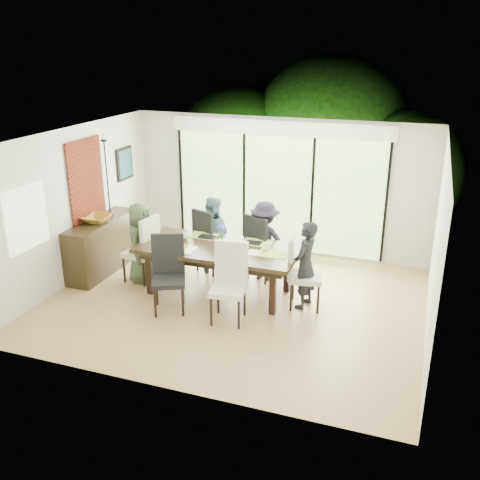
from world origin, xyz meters
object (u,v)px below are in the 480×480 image
(chair_left_end, at_px, (140,248))
(sideboard, at_px, (102,246))
(chair_near_right, at_px, (228,284))
(person_far_left, at_px, (213,234))
(cup_b, at_px, (225,247))
(bowl, at_px, (96,219))
(table_top, at_px, (218,249))
(person_left_end, at_px, (140,243))
(chair_right_end, at_px, (306,271))
(person_right_end, at_px, (305,265))
(vase, at_px, (222,242))
(chair_far_left, at_px, (213,239))
(chair_near_left, at_px, (168,275))
(cup_a, at_px, (184,236))
(chair_far_right, at_px, (265,246))
(cup_c, at_px, (266,248))
(person_far_right, at_px, (265,241))
(laptop, at_px, (170,242))

(chair_left_end, relative_size, sideboard, 0.70)
(chair_near_right, height_order, person_far_left, person_far_left)
(cup_b, bearing_deg, bowl, 176.56)
(table_top, distance_m, person_left_end, 1.48)
(chair_right_end, height_order, person_right_end, person_right_end)
(vase, height_order, bowl, bowl)
(chair_far_left, xyz_separation_m, cup_b, (0.60, -0.95, 0.27))
(chair_near_left, distance_m, cup_a, 1.08)
(chair_far_left, relative_size, chair_far_right, 1.00)
(chair_near_right, bearing_deg, table_top, 112.39)
(chair_far_right, relative_size, vase, 9.17)
(cup_b, relative_size, bowl, 0.21)
(chair_far_left, height_order, sideboard, chair_far_left)
(chair_far_left, height_order, cup_c, chair_far_left)
(chair_left_end, relative_size, chair_far_right, 1.00)
(chair_left_end, height_order, chair_far_left, same)
(chair_near_right, distance_m, sideboard, 3.06)
(person_left_end, relative_size, person_right_end, 1.00)
(chair_far_right, bearing_deg, chair_near_right, 113.28)
(cup_b, bearing_deg, cup_a, 163.61)
(cup_a, bearing_deg, vase, -7.59)
(chair_far_left, bearing_deg, chair_near_left, 112.71)
(table_top, distance_m, bowl, 2.40)
(person_far_left, height_order, cup_a, person_far_left)
(sideboard, relative_size, bowl, 3.36)
(person_left_end, bearing_deg, table_top, -96.41)
(chair_far_right, distance_m, chair_near_right, 1.72)
(table_top, relative_size, person_far_right, 1.86)
(table_top, bearing_deg, person_left_end, 180.00)
(person_far_right, xyz_separation_m, bowl, (-2.93, -0.78, 0.33))
(person_left_end, bearing_deg, laptop, -105.43)
(sideboard, bearing_deg, chair_near_right, -19.52)
(cup_a, height_order, bowl, bowl)
(person_far_left, distance_m, vase, 0.94)
(chair_far_left, relative_size, cup_c, 8.87)
(chair_near_left, height_order, sideboard, chair_near_left)
(chair_near_left, relative_size, person_left_end, 0.85)
(person_far_left, distance_m, cup_b, 1.12)
(person_far_left, relative_size, person_far_right, 1.00)
(cup_a, bearing_deg, table_top, -12.09)
(laptop, height_order, bowl, bowl)
(person_right_end, bearing_deg, cup_a, -83.61)
(chair_far_left, relative_size, chair_near_right, 1.00)
(sideboard, bearing_deg, cup_a, -0.08)
(chair_left_end, relative_size, laptop, 3.33)
(chair_left_end, distance_m, chair_right_end, 3.00)
(person_far_left, relative_size, sideboard, 0.82)
(laptop, height_order, cup_c, cup_c)
(chair_right_end, bearing_deg, person_far_right, 38.80)
(vase, bearing_deg, person_far_right, 57.34)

